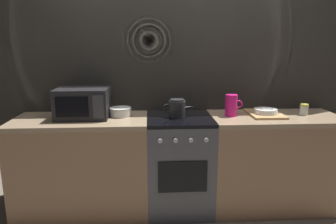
{
  "coord_description": "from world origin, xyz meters",
  "views": [
    {
      "loc": [
        -0.27,
        -2.77,
        1.58
      ],
      "look_at": [
        -0.11,
        0.0,
        0.95
      ],
      "focal_mm": 33.46,
      "sensor_mm": 36.0,
      "label": 1
    }
  ],
  "objects": [
    {
      "name": "mixing_bowl",
      "position": [
        -0.54,
        0.08,
        0.94
      ],
      "size": [
        0.2,
        0.2,
        0.08
      ],
      "primitive_type": "cylinder",
      "color": "silver",
      "rests_on": "counter_left"
    },
    {
      "name": "counter_right",
      "position": [
        0.9,
        0.0,
        0.45
      ],
      "size": [
        1.2,
        0.6,
        0.9
      ],
      "color": "#997251",
      "rests_on": "ground_plane"
    },
    {
      "name": "dish_pile",
      "position": [
        0.81,
        0.04,
        0.92
      ],
      "size": [
        0.3,
        0.4,
        0.07
      ],
      "color": "tan",
      "rests_on": "counter_right"
    },
    {
      "name": "stove_unit",
      "position": [
        -0.0,
        -0.0,
        0.45
      ],
      "size": [
        0.6,
        0.63,
        0.9
      ],
      "color": "#4C4C51",
      "rests_on": "ground_plane"
    },
    {
      "name": "counter_left",
      "position": [
        -0.9,
        0.0,
        0.45
      ],
      "size": [
        1.2,
        0.6,
        0.9
      ],
      "color": "#997251",
      "rests_on": "ground_plane"
    },
    {
      "name": "microwave",
      "position": [
        -0.87,
        0.04,
        1.04
      ],
      "size": [
        0.46,
        0.35,
        0.27
      ],
      "color": "black",
      "rests_on": "counter_left"
    },
    {
      "name": "pitcher",
      "position": [
        0.48,
        0.02,
        1.0
      ],
      "size": [
        0.16,
        0.11,
        0.2
      ],
      "color": "#E5197A",
      "rests_on": "counter_right"
    },
    {
      "name": "back_wall",
      "position": [
        0.0,
        0.32,
        1.2
      ],
      "size": [
        3.6,
        0.05,
        2.4
      ],
      "color": "#A39989",
      "rests_on": "ground_plane"
    },
    {
      "name": "spice_jar",
      "position": [
        1.17,
        0.02,
        0.95
      ],
      "size": [
        0.08,
        0.08,
        0.1
      ],
      "color": "silver",
      "rests_on": "counter_right"
    },
    {
      "name": "kettle",
      "position": [
        -0.02,
        0.01,
        0.98
      ],
      "size": [
        0.28,
        0.15,
        0.17
      ],
      "color": "#262628",
      "rests_on": "stove_unit"
    },
    {
      "name": "ground_plane",
      "position": [
        0.0,
        0.0,
        0.0
      ],
      "size": [
        8.0,
        8.0,
        0.0
      ],
      "primitive_type": "plane",
      "color": "#6B6054"
    }
  ]
}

